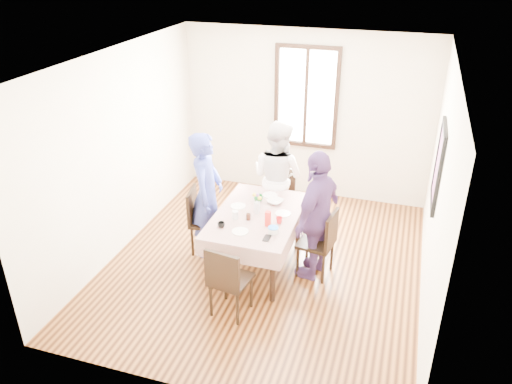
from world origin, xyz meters
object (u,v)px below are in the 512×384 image
chair_near (231,279)px  person_right (316,215)px  chair_right (316,243)px  dining_table (257,240)px  person_left (207,195)px  chair_far (277,201)px  chair_left (207,221)px  person_far (278,178)px

chair_near → person_right: person_right is taller
person_right → chair_right: bearing=105.9°
chair_right → dining_table: bearing=101.4°
chair_right → chair_near: same height
chair_near → person_left: size_ratio=0.53×
dining_table → chair_far: (-0.00, 0.99, 0.08)m
dining_table → chair_near: size_ratio=1.58×
chair_near → person_left: bearing=131.9°
chair_left → person_left: (0.02, 0.00, 0.41)m
chair_far → person_left: size_ratio=0.53×
person_far → person_right: (0.74, -0.93, 0.01)m
chair_right → chair_near: (-0.76, -1.04, 0.00)m
chair_left → person_far: person_far is taller
chair_left → chair_far: 1.15m
dining_table → chair_near: chair_near is taller
dining_table → person_far: size_ratio=0.86×
chair_right → person_far: size_ratio=0.55×
chair_left → person_left: size_ratio=0.53×
person_right → dining_table: bearing=-70.6°
chair_right → person_left: 1.56m
chair_far → chair_left: bearing=49.2°
person_left → person_right: (1.48, -0.09, -0.01)m
dining_table → chair_left: bearing=169.9°
dining_table → chair_near: (0.00, -0.99, 0.08)m
chair_left → chair_near: 1.36m
person_far → chair_near: bearing=111.5°
chair_far → person_left: 1.20m
dining_table → chair_right: chair_right is taller
chair_left → person_right: size_ratio=0.54×
chair_left → chair_near: size_ratio=1.00×
person_far → chair_far: bearing=-68.5°
dining_table → chair_far: 0.99m
dining_table → chair_right: 0.77m
chair_left → person_far: bearing=128.0°
person_left → person_right: person_left is taller
chair_right → chair_far: bearing=46.8°
chair_right → person_left: person_left is taller
chair_far → person_far: bearing=90.8°
dining_table → chair_far: chair_far is taller
person_left → person_right: size_ratio=1.01×
chair_left → person_right: 1.55m
chair_left → person_right: person_right is taller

